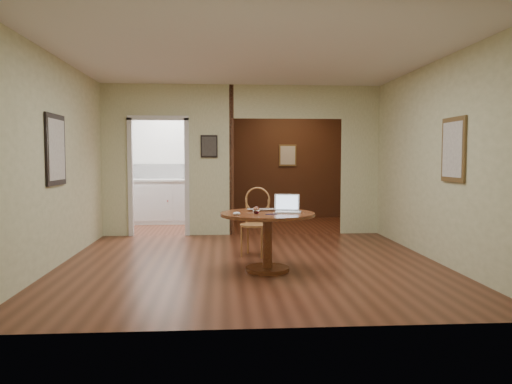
{
  "coord_description": "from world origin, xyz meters",
  "views": [
    {
      "loc": [
        -0.39,
        -6.49,
        1.41
      ],
      "look_at": [
        0.05,
        -0.2,
        0.97
      ],
      "focal_mm": 35.0,
      "sensor_mm": 36.0,
      "label": 1
    }
  ],
  "objects": [
    {
      "name": "grocery_bag",
      "position": [
        -0.55,
        4.2,
        1.1
      ],
      "size": [
        0.38,
        0.35,
        0.31
      ],
      "primitive_type": "ellipsoid",
      "rotation": [
        0.0,
        0.0,
        0.33
      ],
      "color": "beige",
      "rests_on": "kitchen_cabinet"
    },
    {
      "name": "pen",
      "position": [
        0.21,
        -0.62,
        0.73
      ],
      "size": [
        0.14,
        0.03,
        0.01
      ],
      "primitive_type": "cylinder",
      "rotation": [
        0.0,
        1.57,
        0.15
      ],
      "color": "navy",
      "rests_on": "dining_table"
    },
    {
      "name": "kitchen_cabinet",
      "position": [
        -1.35,
        4.2,
        0.47
      ],
      "size": [
        2.06,
        0.6,
        0.94
      ],
      "color": "silver",
      "rests_on": "ground"
    },
    {
      "name": "floor",
      "position": [
        0.0,
        0.0,
        0.0
      ],
      "size": [
        5.0,
        5.0,
        0.0
      ],
      "primitive_type": "plane",
      "color": "#452113",
      "rests_on": "ground"
    },
    {
      "name": "dining_table",
      "position": [
        0.18,
        -0.43,
        0.54
      ],
      "size": [
        1.16,
        1.16,
        0.73
      ],
      "rotation": [
        0.0,
        0.0,
        0.11
      ],
      "color": "brown",
      "rests_on": "ground"
    },
    {
      "name": "chair",
      "position": [
        0.1,
        0.59,
        0.54
      ],
      "size": [
        0.53,
        0.53,
        0.98
      ],
      "rotation": [
        0.0,
        0.0,
        -0.36
      ],
      "color": "#AE813D",
      "rests_on": "ground"
    },
    {
      "name": "closed_laptop",
      "position": [
        0.13,
        -0.26,
        0.74
      ],
      "size": [
        0.37,
        0.25,
        0.03
      ],
      "primitive_type": "imported",
      "rotation": [
        0.0,
        0.0,
        0.06
      ],
      "color": "#ACACB0",
      "rests_on": "dining_table"
    },
    {
      "name": "wine_glass",
      "position": [
        0.03,
        -0.54,
        0.77
      ],
      "size": [
        0.08,
        0.08,
        0.09
      ],
      "primitive_type": null,
      "color": "white",
      "rests_on": "dining_table"
    },
    {
      "name": "mouse",
      "position": [
        -0.21,
        -0.68,
        0.75
      ],
      "size": [
        0.11,
        0.08,
        0.04
      ],
      "primitive_type": "ellipsoid",
      "rotation": [
        0.0,
        0.0,
        0.35
      ],
      "color": "silver",
      "rests_on": "dining_table"
    },
    {
      "name": "open_laptop",
      "position": [
        0.43,
        -0.39,
        0.79
      ],
      "size": [
        0.35,
        0.33,
        0.22
      ],
      "rotation": [
        0.0,
        0.0,
        -0.22
      ],
      "color": "silver",
      "rests_on": "dining_table"
    },
    {
      "name": "room_shell",
      "position": [
        -0.47,
        3.1,
        1.29
      ],
      "size": [
        5.2,
        7.5,
        5.0
      ],
      "color": "silver",
      "rests_on": "ground"
    }
  ]
}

